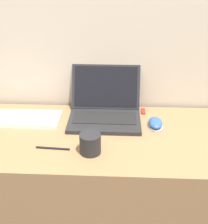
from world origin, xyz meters
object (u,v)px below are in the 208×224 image
(drink_cup, at_px, (90,143))
(computer_mouse, at_px, (155,123))
(laptop, at_px, (105,108))
(pen, at_px, (53,148))
(external_keyboard, at_px, (20,119))
(usb_stick, at_px, (143,111))

(drink_cup, height_order, computer_mouse, drink_cup)
(laptop, height_order, pen, laptop)
(external_keyboard, bearing_deg, usb_stick, 10.88)
(usb_stick, bearing_deg, laptop, -161.78)
(laptop, distance_m, computer_mouse, 0.27)
(external_keyboard, bearing_deg, drink_cup, -34.50)
(computer_mouse, xyz_separation_m, external_keyboard, (-0.68, 0.02, -0.01))
(usb_stick, bearing_deg, external_keyboard, -169.12)
(external_keyboard, relative_size, pen, 2.67)
(laptop, relative_size, drink_cup, 3.93)
(external_keyboard, bearing_deg, computer_mouse, -2.10)
(external_keyboard, height_order, usb_stick, external_keyboard)
(drink_cup, height_order, usb_stick, drink_cup)
(laptop, bearing_deg, pen, -125.61)
(computer_mouse, relative_size, external_keyboard, 0.28)
(computer_mouse, distance_m, external_keyboard, 0.68)
(drink_cup, xyz_separation_m, pen, (-0.16, 0.02, -0.04))
(external_keyboard, distance_m, usb_stick, 0.64)
(usb_stick, bearing_deg, drink_cup, -123.36)
(external_keyboard, xyz_separation_m, usb_stick, (0.63, 0.12, -0.01))
(usb_stick, bearing_deg, pen, -138.69)
(drink_cup, relative_size, usb_stick, 1.52)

